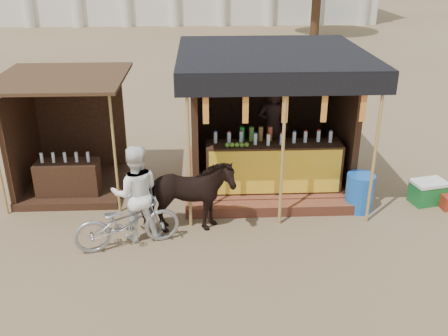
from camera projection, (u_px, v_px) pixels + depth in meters
ground at (229, 276)px, 7.59m from camera, size 120.00×120.00×0.00m
main_stall at (269, 136)px, 10.28m from camera, size 3.60×3.61×2.78m
secondary_stall at (64, 149)px, 10.07m from camera, size 2.40×2.40×2.38m
cow at (187, 197)px, 8.52m from camera, size 1.66×0.88×1.35m
motorbike at (127, 222)px, 8.19m from camera, size 1.83×1.08×0.91m
bystander at (136, 193)px, 8.29m from camera, size 0.90×0.74×1.69m
blue_barrel at (359, 192)px, 9.38m from camera, size 0.67×0.67×0.73m
cooler at (428, 192)px, 9.70m from camera, size 0.72×0.57×0.46m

